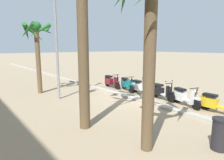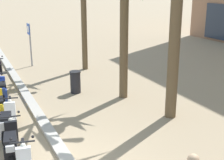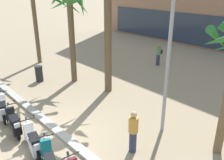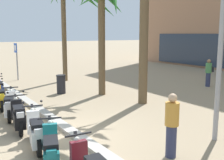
{
  "view_description": "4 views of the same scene",
  "coord_description": "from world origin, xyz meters",
  "px_view_note": "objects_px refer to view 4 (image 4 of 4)",
  "views": [
    {
      "loc": [
        -7.66,
        8.1,
        2.95
      ],
      "look_at": [
        0.2,
        1.61,
        1.2
      ],
      "focal_mm": 30.59,
      "sensor_mm": 36.0,
      "label": 1
    },
    {
      "loc": [
        6.4,
        -1.61,
        4.46
      ],
      "look_at": [
        -3.79,
        3.25,
        0.98
      ],
      "focal_mm": 49.86,
      "sensor_mm": 36.0,
      "label": 2
    },
    {
      "loc": [
        7.39,
        -3.51,
        5.57
      ],
      "look_at": [
        -1.22,
        4.31,
        0.89
      ],
      "focal_mm": 38.82,
      "sensor_mm": 36.0,
      "label": 3
    },
    {
      "loc": [
        7.19,
        -2.93,
        3.0
      ],
      "look_at": [
        -3.5,
        4.08,
        0.84
      ],
      "focal_mm": 44.06,
      "sensor_mm": 36.0,
      "label": 4
    }
  ],
  "objects_px": {
    "scooter_white_mid_rear": "(10,106)",
    "palm_tree_by_mall_entrance": "(101,12)",
    "pedestrian_by_palm_tree": "(209,72)",
    "litter_bin": "(61,84)",
    "pedestrian_window_shopping": "(172,124)",
    "crossing_sign": "(17,57)",
    "scooter_teal_last_in_row": "(51,151)",
    "scooter_black_second_in_line": "(18,117)",
    "scooter_white_mid_front": "(36,132)",
    "palm_tree_mid_walkway": "(64,8)"
  },
  "relations": [
    {
      "from": "scooter_white_mid_front",
      "to": "palm_tree_mid_walkway",
      "type": "xyz_separation_m",
      "value": [
        -9.54,
        5.02,
        4.13
      ]
    },
    {
      "from": "scooter_teal_last_in_row",
      "to": "pedestrian_window_shopping",
      "type": "xyz_separation_m",
      "value": [
        0.97,
        2.7,
        0.39
      ]
    },
    {
      "from": "pedestrian_by_palm_tree",
      "to": "pedestrian_window_shopping",
      "type": "xyz_separation_m",
      "value": [
        5.43,
        -8.43,
        0.01
      ]
    },
    {
      "from": "scooter_white_mid_rear",
      "to": "litter_bin",
      "type": "xyz_separation_m",
      "value": [
        -2.96,
        3.19,
        0.03
      ]
    },
    {
      "from": "pedestrian_by_palm_tree",
      "to": "litter_bin",
      "type": "xyz_separation_m",
      "value": [
        -2.9,
        -7.79,
        -0.35
      ]
    },
    {
      "from": "palm_tree_by_mall_entrance",
      "to": "pedestrian_window_shopping",
      "type": "relative_size",
      "value": 3.31
    },
    {
      "from": "scooter_white_mid_rear",
      "to": "scooter_black_second_in_line",
      "type": "bearing_deg",
      "value": -3.56
    },
    {
      "from": "crossing_sign",
      "to": "palm_tree_by_mall_entrance",
      "type": "relative_size",
      "value": 0.45
    },
    {
      "from": "scooter_white_mid_front",
      "to": "pedestrian_by_palm_tree",
      "type": "xyz_separation_m",
      "value": [
        -3.15,
        11.05,
        0.38
      ]
    },
    {
      "from": "crossing_sign",
      "to": "palm_tree_by_mall_entrance",
      "type": "height_order",
      "value": "palm_tree_by_mall_entrance"
    },
    {
      "from": "crossing_sign",
      "to": "litter_bin",
      "type": "distance_m",
      "value": 5.57
    },
    {
      "from": "palm_tree_mid_walkway",
      "to": "litter_bin",
      "type": "height_order",
      "value": "palm_tree_mid_walkway"
    },
    {
      "from": "scooter_white_mid_front",
      "to": "scooter_teal_last_in_row",
      "type": "height_order",
      "value": "scooter_white_mid_front"
    },
    {
      "from": "scooter_black_second_in_line",
      "to": "scooter_white_mid_front",
      "type": "bearing_deg",
      "value": 0.75
    },
    {
      "from": "palm_tree_mid_walkway",
      "to": "litter_bin",
      "type": "distance_m",
      "value": 5.66
    },
    {
      "from": "pedestrian_window_shopping",
      "to": "palm_tree_by_mall_entrance",
      "type": "bearing_deg",
      "value": 162.27
    },
    {
      "from": "scooter_black_second_in_line",
      "to": "scooter_white_mid_rear",
      "type": "bearing_deg",
      "value": 176.44
    },
    {
      "from": "palm_tree_by_mall_entrance",
      "to": "pedestrian_window_shopping",
      "type": "xyz_separation_m",
      "value": [
        6.97,
        -2.23,
        -3.2
      ]
    },
    {
      "from": "scooter_white_mid_rear",
      "to": "litter_bin",
      "type": "height_order",
      "value": "scooter_white_mid_rear"
    },
    {
      "from": "pedestrian_by_palm_tree",
      "to": "litter_bin",
      "type": "distance_m",
      "value": 8.32
    },
    {
      "from": "scooter_white_mid_rear",
      "to": "scooter_black_second_in_line",
      "type": "height_order",
      "value": "scooter_black_second_in_line"
    },
    {
      "from": "scooter_white_mid_rear",
      "to": "scooter_black_second_in_line",
      "type": "distance_m",
      "value": 1.47
    },
    {
      "from": "scooter_white_mid_rear",
      "to": "palm_tree_mid_walkway",
      "type": "bearing_deg",
      "value": 142.44
    },
    {
      "from": "crossing_sign",
      "to": "pedestrian_window_shopping",
      "type": "relative_size",
      "value": 1.5
    },
    {
      "from": "scooter_white_mid_front",
      "to": "scooter_black_second_in_line",
      "type": "bearing_deg",
      "value": -179.25
    },
    {
      "from": "scooter_white_mid_rear",
      "to": "litter_bin",
      "type": "distance_m",
      "value": 4.35
    },
    {
      "from": "palm_tree_mid_walkway",
      "to": "scooter_black_second_in_line",
      "type": "bearing_deg",
      "value": -32.53
    },
    {
      "from": "scooter_white_mid_front",
      "to": "litter_bin",
      "type": "distance_m",
      "value": 6.87
    },
    {
      "from": "scooter_black_second_in_line",
      "to": "palm_tree_mid_walkway",
      "type": "bearing_deg",
      "value": 147.47
    },
    {
      "from": "scooter_white_mid_rear",
      "to": "crossing_sign",
      "type": "bearing_deg",
      "value": 163.88
    },
    {
      "from": "scooter_white_mid_rear",
      "to": "palm_tree_by_mall_entrance",
      "type": "distance_m",
      "value": 6.18
    },
    {
      "from": "palm_tree_mid_walkway",
      "to": "crossing_sign",
      "type": "bearing_deg",
      "value": -127.42
    },
    {
      "from": "scooter_teal_last_in_row",
      "to": "litter_bin",
      "type": "distance_m",
      "value": 8.08
    },
    {
      "from": "scooter_teal_last_in_row",
      "to": "pedestrian_by_palm_tree",
      "type": "height_order",
      "value": "pedestrian_by_palm_tree"
    },
    {
      "from": "scooter_white_mid_rear",
      "to": "pedestrian_by_palm_tree",
      "type": "xyz_separation_m",
      "value": [
        -0.06,
        10.98,
        0.38
      ]
    },
    {
      "from": "scooter_white_mid_rear",
      "to": "pedestrian_by_palm_tree",
      "type": "height_order",
      "value": "pedestrian_by_palm_tree"
    },
    {
      "from": "palm_tree_by_mall_entrance",
      "to": "pedestrian_window_shopping",
      "type": "distance_m",
      "value": 7.98
    },
    {
      "from": "scooter_teal_last_in_row",
      "to": "pedestrian_window_shopping",
      "type": "relative_size",
      "value": 1.07
    },
    {
      "from": "pedestrian_window_shopping",
      "to": "scooter_black_second_in_line",
      "type": "bearing_deg",
      "value": -145.95
    },
    {
      "from": "scooter_white_mid_rear",
      "to": "pedestrian_by_palm_tree",
      "type": "relative_size",
      "value": 1.13
    },
    {
      "from": "scooter_white_mid_rear",
      "to": "scooter_white_mid_front",
      "type": "distance_m",
      "value": 3.1
    },
    {
      "from": "palm_tree_by_mall_entrance",
      "to": "litter_bin",
      "type": "relative_size",
      "value": 5.57
    },
    {
      "from": "palm_tree_mid_walkway",
      "to": "pedestrian_by_palm_tree",
      "type": "relative_size",
      "value": 3.88
    },
    {
      "from": "scooter_black_second_in_line",
      "to": "crossing_sign",
      "type": "height_order",
      "value": "crossing_sign"
    },
    {
      "from": "pedestrian_window_shopping",
      "to": "crossing_sign",
      "type": "bearing_deg",
      "value": -179.49
    },
    {
      "from": "crossing_sign",
      "to": "litter_bin",
      "type": "xyz_separation_m",
      "value": [
        5.42,
        0.76,
        -1.02
      ]
    },
    {
      "from": "scooter_white_mid_front",
      "to": "scooter_white_mid_rear",
      "type": "bearing_deg",
      "value": 178.71
    },
    {
      "from": "scooter_white_mid_rear",
      "to": "litter_bin",
      "type": "relative_size",
      "value": 1.87
    },
    {
      "from": "palm_tree_by_mall_entrance",
      "to": "pedestrian_by_palm_tree",
      "type": "height_order",
      "value": "palm_tree_by_mall_entrance"
    },
    {
      "from": "pedestrian_by_palm_tree",
      "to": "scooter_black_second_in_line",
      "type": "bearing_deg",
      "value": -82.15
    }
  ]
}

